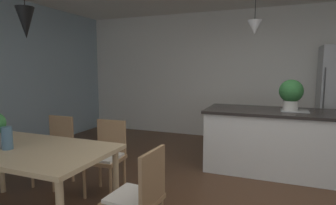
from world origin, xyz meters
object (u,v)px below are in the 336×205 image
chair_kitchen_end (138,197)px  potted_plant_on_island (291,93)px  chair_far_left (55,148)px  vase_on_dining_table (7,138)px  chair_far_right (107,155)px  dining_table (22,154)px  kitchen_island (280,141)px

chair_kitchen_end → potted_plant_on_island: 2.70m
chair_far_left → vase_on_dining_table: size_ratio=4.13×
chair_far_left → chair_kitchen_end: bearing=-26.8°
chair_far_right → vase_on_dining_table: size_ratio=4.13×
chair_far_right → chair_far_left: bearing=180.0°
chair_far_left → potted_plant_on_island: size_ratio=1.96×
dining_table → vase_on_dining_table: 0.21m
dining_table → kitchen_island: 3.30m
dining_table → chair_far_left: (-0.40, 0.83, -0.20)m
potted_plant_on_island → vase_on_dining_table: potted_plant_on_island is taller
kitchen_island → potted_plant_on_island: size_ratio=4.76×
potted_plant_on_island → vase_on_dining_table: 3.49m
kitchen_island → vase_on_dining_table: (-2.38, -2.42, 0.39)m
potted_plant_on_island → vase_on_dining_table: bearing=-135.8°
potted_plant_on_island → vase_on_dining_table: size_ratio=2.10×
dining_table → potted_plant_on_island: 3.40m
kitchen_island → potted_plant_on_island: potted_plant_on_island is taller
dining_table → potted_plant_on_island: bearing=43.5°
dining_table → chair_far_left: bearing=115.6°
chair_far_left → chair_far_right: bearing=-0.0°
chair_kitchen_end → vase_on_dining_table: bearing=-175.7°
kitchen_island → vase_on_dining_table: 3.42m
chair_far_left → chair_far_right: (0.79, -0.00, 0.00)m
dining_table → chair_far_left: chair_far_left is taller
chair_far_right → kitchen_island: (1.94, 1.49, -0.01)m
chair_kitchen_end → kitchen_island: kitchen_island is taller
potted_plant_on_island → vase_on_dining_table: (-2.50, -2.42, -0.30)m
chair_far_right → kitchen_island: bearing=37.6°
chair_far_right → potted_plant_on_island: 2.63m
potted_plant_on_island → kitchen_island: bearing=180.0°
vase_on_dining_table → chair_kitchen_end: bearing=4.3°
chair_far_left → chair_kitchen_end: 1.85m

